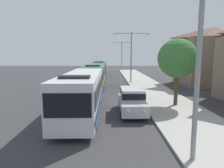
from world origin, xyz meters
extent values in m
cube|color=silver|center=(-1.30, 11.31, 1.70)|extent=(2.50, 11.07, 2.70)
cube|color=black|center=(-0.03, 11.31, 2.05)|extent=(0.04, 10.18, 1.00)
cube|color=black|center=(-2.57, 11.31, 2.05)|extent=(0.04, 10.18, 1.00)
cube|color=black|center=(-1.30, 5.76, 2.00)|extent=(2.30, 0.04, 1.20)
cube|color=navy|center=(-0.02, 11.31, 0.90)|extent=(0.03, 10.52, 0.36)
cube|color=black|center=(-1.30, 7.99, 3.13)|extent=(1.75, 0.90, 0.16)
cylinder|color=black|center=(-0.20, 7.88, 0.50)|extent=(0.28, 1.00, 1.00)
cylinder|color=black|center=(-2.40, 7.88, 0.50)|extent=(0.28, 1.00, 1.00)
cylinder|color=black|center=(-0.20, 14.36, 0.50)|extent=(0.28, 1.00, 1.00)
cylinder|color=black|center=(-2.40, 14.36, 0.50)|extent=(0.28, 1.00, 1.00)
cube|color=#33724C|center=(-1.30, 24.13, 1.70)|extent=(2.50, 12.28, 2.70)
cube|color=black|center=(-0.03, 24.13, 2.05)|extent=(0.04, 11.29, 1.00)
cube|color=black|center=(-2.57, 24.13, 2.05)|extent=(0.04, 11.29, 1.00)
cube|color=black|center=(-1.30, 17.97, 2.00)|extent=(2.30, 0.04, 1.20)
cube|color=orange|center=(-0.02, 24.13, 0.90)|extent=(0.03, 11.66, 0.36)
cube|color=black|center=(-1.30, 20.45, 3.13)|extent=(1.75, 0.90, 0.16)
cylinder|color=black|center=(-0.20, 20.33, 0.50)|extent=(0.28, 1.00, 1.00)
cylinder|color=black|center=(-2.40, 20.33, 0.50)|extent=(0.28, 1.00, 1.00)
cylinder|color=black|center=(-0.20, 27.51, 0.50)|extent=(0.28, 1.00, 1.00)
cylinder|color=black|center=(-2.40, 27.51, 0.50)|extent=(0.28, 1.00, 1.00)
cube|color=#33724C|center=(-1.30, 38.13, 1.70)|extent=(2.50, 11.24, 2.70)
cube|color=black|center=(-0.03, 38.13, 2.05)|extent=(0.04, 10.34, 1.00)
cube|color=black|center=(-2.57, 38.13, 2.05)|extent=(0.04, 10.34, 1.00)
cube|color=black|center=(-1.30, 32.49, 2.00)|extent=(2.30, 0.04, 1.20)
cube|color=navy|center=(-0.02, 38.13, 0.90)|extent=(0.03, 10.68, 0.36)
cube|color=black|center=(-1.30, 34.76, 3.13)|extent=(1.75, 0.90, 0.16)
cylinder|color=black|center=(-0.20, 34.65, 0.50)|extent=(0.28, 1.00, 1.00)
cylinder|color=black|center=(-2.40, 34.65, 0.50)|extent=(0.28, 1.00, 1.00)
cylinder|color=black|center=(-0.20, 41.22, 0.50)|extent=(0.28, 1.00, 1.00)
cylinder|color=black|center=(-2.40, 41.22, 0.50)|extent=(0.28, 1.00, 1.00)
cube|color=#B7B7BC|center=(2.40, 11.15, 0.70)|extent=(1.84, 4.51, 0.80)
cube|color=#B7B7BC|center=(2.40, 11.30, 1.50)|extent=(1.62, 2.62, 0.80)
cube|color=black|center=(2.40, 11.30, 1.50)|extent=(1.66, 2.71, 0.44)
sphere|color=#F9EFCC|center=(1.89, 8.87, 0.80)|extent=(0.18, 0.18, 0.18)
sphere|color=#F9EFCC|center=(2.91, 8.87, 0.80)|extent=(0.18, 0.18, 0.18)
cylinder|color=black|center=(1.58, 9.75, 0.35)|extent=(0.22, 0.70, 0.70)
cylinder|color=black|center=(3.22, 9.75, 0.35)|extent=(0.22, 0.70, 0.70)
cylinder|color=black|center=(1.58, 12.54, 0.35)|extent=(0.22, 0.70, 0.70)
cylinder|color=black|center=(3.22, 12.54, 0.35)|extent=(0.22, 0.70, 0.70)
cylinder|color=gray|center=(4.10, 4.16, 4.31)|extent=(0.20, 0.20, 8.32)
cylinder|color=gray|center=(4.10, 27.61, 4.02)|extent=(0.20, 0.20, 7.74)
cylinder|color=gray|center=(2.84, 27.61, 7.69)|extent=(2.51, 0.10, 0.10)
cube|color=silver|center=(1.59, 27.61, 7.61)|extent=(0.56, 0.28, 0.16)
cylinder|color=gray|center=(5.36, 27.61, 7.69)|extent=(2.51, 0.10, 0.10)
cube|color=silver|center=(6.61, 27.61, 7.61)|extent=(0.56, 0.28, 0.16)
cylinder|color=gray|center=(4.10, 51.07, 4.07)|extent=(0.20, 0.20, 7.83)
cylinder|color=gray|center=(2.85, 51.07, 7.78)|extent=(2.51, 0.10, 0.10)
cube|color=silver|center=(1.59, 51.07, 7.70)|extent=(0.56, 0.28, 0.16)
cylinder|color=gray|center=(5.35, 51.07, 7.78)|extent=(2.51, 0.10, 0.10)
cube|color=silver|center=(6.61, 51.07, 7.70)|extent=(0.56, 0.28, 0.16)
cylinder|color=#4C3823|center=(6.39, 13.17, 1.48)|extent=(0.32, 0.32, 2.66)
sphere|color=#387033|center=(6.39, 13.17, 4.12)|extent=(3.28, 3.28, 3.28)
cube|color=#7A6656|center=(15.71, 25.34, 3.38)|extent=(8.95, 7.57, 6.76)
pyramid|color=brown|center=(15.71, 25.34, 7.60)|extent=(9.40, 7.94, 1.67)
camera|label=1|loc=(0.70, -3.37, 4.37)|focal=31.70mm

